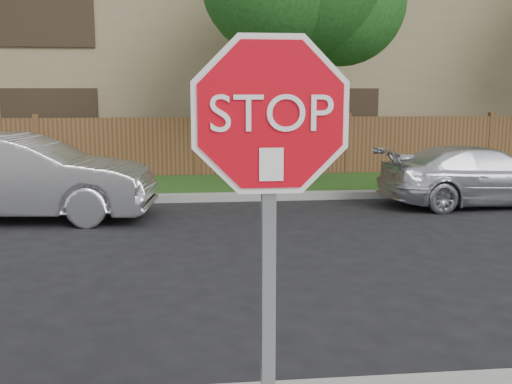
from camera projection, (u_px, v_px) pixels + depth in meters
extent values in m
cube|color=gray|center=(200.00, 198.00, 12.46)|extent=(70.00, 0.30, 0.15)
cube|color=#1E4714|center=(198.00, 186.00, 14.08)|extent=(70.00, 3.00, 0.12)
cube|color=#51361C|center=(197.00, 148.00, 15.52)|extent=(70.00, 0.12, 1.60)
cube|color=#96825D|center=(194.00, 70.00, 20.65)|extent=(34.00, 8.00, 6.00)
cylinder|color=#382B21|center=(305.00, 104.00, 13.94)|extent=(0.44, 0.44, 3.92)
sphere|color=#184214|center=(342.00, 1.00, 13.94)|extent=(3.00, 3.00, 3.00)
cube|color=gray|center=(268.00, 302.00, 2.89)|extent=(0.07, 0.06, 2.30)
cylinder|color=white|center=(271.00, 115.00, 2.68)|extent=(1.01, 0.02, 1.01)
cylinder|color=red|center=(271.00, 115.00, 2.66)|extent=(0.93, 0.02, 0.93)
cube|color=white|center=(271.00, 164.00, 2.69)|extent=(0.11, 0.00, 0.15)
imported|color=#B9B9BE|center=(22.00, 177.00, 10.57)|extent=(4.73, 2.03, 1.51)
imported|color=silver|center=(481.00, 176.00, 11.97)|extent=(4.16, 1.89, 1.18)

